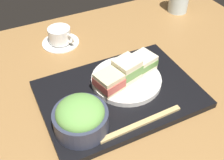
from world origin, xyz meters
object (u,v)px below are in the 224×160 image
object	(u,v)px
sandwich_plate	(126,80)
salad_bowl	(81,117)
sandwich_middle	(127,69)
chopsticks_pair	(141,123)
sandwich_far	(143,62)
coffee_cup	(60,37)
sandwich_near	(109,82)

from	to	relation	value
sandwich_plate	salad_bowl	xyz separation A→B (cm)	(-17.56, -9.88, 3.22)
sandwich_middle	chopsticks_pair	size ratio (longest dim) A/B	0.36
salad_bowl	chopsticks_pair	xyz separation A→B (cm)	(13.57, -5.51, -3.64)
sandwich_plate	sandwich_far	bearing A→B (deg)	16.24
salad_bowl	coffee_cup	world-z (taller)	salad_bowl
sandwich_far	chopsticks_pair	world-z (taller)	sandwich_far
sandwich_plate	salad_bowl	bearing A→B (deg)	-150.63
sandwich_middle	sandwich_far	size ratio (longest dim) A/B	1.04
sandwich_middle	salad_bowl	bearing A→B (deg)	-150.63
sandwich_near	salad_bowl	bearing A→B (deg)	-144.38
coffee_cup	sandwich_near	bearing A→B (deg)	-83.12
salad_bowl	coffee_cup	xyz separation A→B (cm)	(7.41, 39.61, -3.26)
chopsticks_pair	coffee_cup	bearing A→B (deg)	97.78
sandwich_far	coffee_cup	xyz separation A→B (cm)	(-16.49, 27.88, -3.03)
chopsticks_pair	sandwich_middle	bearing A→B (deg)	75.47
sandwich_far	salad_bowl	distance (cm)	26.63
sandwich_plate	coffee_cup	size ratio (longest dim) A/B	1.55
sandwich_far	chopsticks_pair	xyz separation A→B (cm)	(-10.33, -17.24, -3.41)
sandwich_plate	coffee_cup	xyz separation A→B (cm)	(-10.15, 29.73, -0.03)
sandwich_near	salad_bowl	size ratio (longest dim) A/B	0.61
sandwich_near	sandwich_far	bearing A→B (deg)	16.24
sandwich_plate	chopsticks_pair	distance (cm)	15.90
sandwich_plate	sandwich_middle	world-z (taller)	sandwich_middle
sandwich_near	sandwich_plate	bearing A→B (deg)	16.24
sandwich_near	chopsticks_pair	size ratio (longest dim) A/B	0.35
chopsticks_pair	coffee_cup	xyz separation A→B (cm)	(-6.16, 45.11, 0.38)
sandwich_plate	coffee_cup	distance (cm)	31.41
sandwich_near	coffee_cup	xyz separation A→B (cm)	(-3.81, 31.57, -3.29)
sandwich_plate	sandwich_far	size ratio (longest dim) A/B	2.55
chopsticks_pair	coffee_cup	distance (cm)	45.53
sandwich_near	sandwich_far	size ratio (longest dim) A/B	1.02
sandwich_near	coffee_cup	bearing A→B (deg)	96.88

